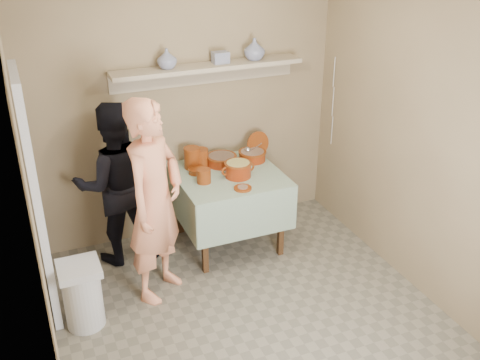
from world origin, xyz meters
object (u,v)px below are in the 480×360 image
serving_table (228,185)px  cazuela_rice (238,168)px  person_cook (155,202)px  person_helper (116,184)px  trash_bin (83,295)px

serving_table → cazuela_rice: 0.23m
person_cook → cazuela_rice: (0.89, 0.39, -0.03)m
person_helper → cazuela_rice: bearing=168.6°
cazuela_rice → person_cook: bearing=-156.4°
person_cook → person_helper: (-0.20, 0.66, -0.10)m
serving_table → cazuela_rice: bearing=-58.2°
serving_table → cazuela_rice: cazuela_rice is taller
cazuela_rice → trash_bin: bearing=-159.3°
person_cook → trash_bin: bearing=153.4°
person_helper → serving_table: 1.05m
person_helper → trash_bin: (-0.48, -0.86, -0.49)m
person_helper → trash_bin: bearing=63.4°
person_cook → person_helper: bearing=63.5°
person_helper → cazuela_rice: person_helper is taller
person_cook → cazuela_rice: person_cook is taller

